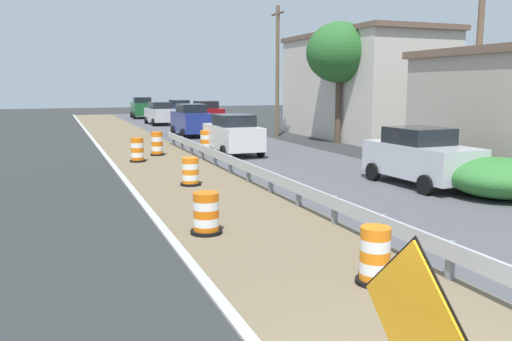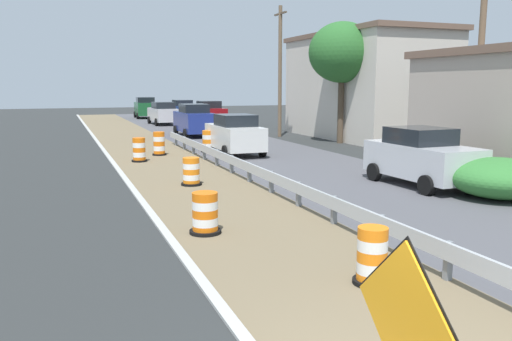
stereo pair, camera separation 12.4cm
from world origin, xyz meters
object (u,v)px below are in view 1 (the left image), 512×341
Objects in this scene: car_distant_a at (207,114)px; utility_pole_near at (477,72)px; car_trailing_near_lane at (180,110)px; car_mid_far_lane at (421,157)px; car_lead_near_lane at (233,134)px; traffic_barrel_farther at (157,145)px; car_trailing_far_lane at (191,120)px; traffic_barrel_mid at (190,173)px; car_lead_far_lane at (142,108)px; traffic_barrel_close at (206,215)px; car_distant_b at (160,113)px; traffic_barrel_far at (137,151)px; traffic_barrel_nearest at (375,258)px; utility_pole_mid at (277,70)px; warning_sign_diamond at (411,320)px; traffic_barrel_farthest at (206,142)px.

utility_pole_near is at bearing 7.12° from car_distant_a.
car_mid_far_lane is at bearing -1.20° from car_trailing_near_lane.
car_distant_a is at bearing -11.44° from car_lead_near_lane.
car_mid_far_lane reaches higher than traffic_barrel_farther.
car_mid_far_lane is at bearing -171.66° from car_trailing_far_lane.
car_lead_near_lane is at bearing -15.64° from traffic_barrel_farther.
car_trailing_near_lane is 34.84m from utility_pole_near.
car_lead_far_lane is (4.49, 38.19, 0.66)m from traffic_barrel_mid.
car_distant_b is (5.62, 34.37, 0.56)m from traffic_barrel_close.
utility_pole_near reaches higher than traffic_barrel_far.
traffic_barrel_nearest is at bearing 177.76° from car_lead_far_lane.
utility_pole_mid is at bearing 94.28° from utility_pole_near.
car_distant_a is at bearing 98.08° from utility_pole_near.
traffic_barrel_far is (-1.56, 16.27, 0.04)m from traffic_barrel_nearest.
utility_pole_near is at bearing -42.74° from traffic_barrel_farther.
utility_pole_mid reaches higher than traffic_barrel_nearest.
traffic_barrel_close is 39.87m from car_trailing_near_lane.
warning_sign_diamond is 0.47× the size of car_trailing_near_lane.
utility_pole_mid is (10.69, 27.91, 3.34)m from warning_sign_diamond.
traffic_barrel_far is at bearing 164.45° from car_distant_b.
traffic_barrel_far is 19.07m from car_distant_a.
traffic_barrel_nearest is 0.24× the size of car_mid_far_lane.
car_mid_far_lane is at bearing -57.74° from traffic_barrel_farther.
traffic_barrel_nearest is 0.25× the size of car_trailing_near_lane.
car_lead_near_lane is (0.98, -1.40, 0.49)m from traffic_barrel_farthest.
traffic_barrel_close is at bearing -90.57° from warning_sign_diamond.
traffic_barrel_farthest is at bearing 83.01° from traffic_barrel_nearest.
traffic_barrel_close is at bearing 166.47° from car_trailing_far_lane.
car_trailing_near_lane is 5.39m from car_distant_b.
warning_sign_diamond is 37.67m from car_distant_a.
car_mid_far_lane is at bearing 20.10° from traffic_barrel_close.
traffic_barrel_far is at bearing -26.24° from car_distant_a.
warning_sign_diamond is at bearing -41.01° from car_mid_far_lane.
car_trailing_near_lane is at bearing 73.07° from traffic_barrel_far.
car_trailing_far_lane is (3.67, 27.10, 0.63)m from traffic_barrel_nearest.
car_mid_far_lane reaches higher than traffic_barrel_farthest.
car_trailing_near_lane is at bearing 77.80° from traffic_barrel_close.
traffic_barrel_far is 0.14× the size of utility_pole_near.
traffic_barrel_farther is at bearing 155.95° from car_trailing_far_lane.
car_distant_a reaches higher than traffic_barrel_mid.
traffic_barrel_farther is 3.73m from car_lead_near_lane.
warning_sign_diamond is 20.97m from car_lead_near_lane.
traffic_barrel_far is at bearing 172.75° from car_lead_far_lane.
utility_pole_mid is (2.31, 17.54, 3.40)m from car_mid_far_lane.
traffic_barrel_far is at bearing 100.28° from car_lead_near_lane.
traffic_barrel_mid is 28.82m from car_distant_b.
traffic_barrel_close is 0.21× the size of car_trailing_far_lane.
traffic_barrel_nearest is at bearing -12.07° from car_distant_a.
traffic_barrel_farther is at bearing 166.57° from car_distant_b.
traffic_barrel_nearest is 0.22× the size of car_trailing_far_lane.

